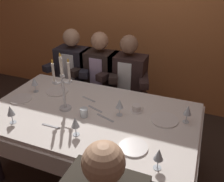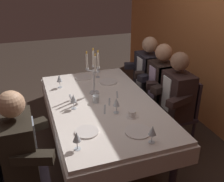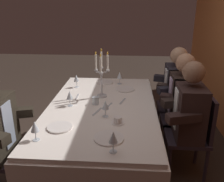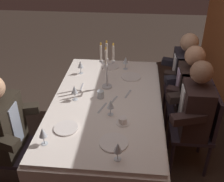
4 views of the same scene
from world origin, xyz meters
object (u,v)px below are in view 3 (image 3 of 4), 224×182
Objects in this scene: candelabra at (102,76)px; wine_glass_3 at (35,127)px; dinner_plate_1 at (125,89)px; water_tumbler_0 at (95,101)px; dinner_plate_3 at (109,138)px; wine_glass_1 at (120,76)px; wine_glass_2 at (70,95)px; coffee_cup_0 at (118,120)px; wine_glass_5 at (105,105)px; seated_diner_0 at (177,87)px; dinner_plate_0 at (60,127)px; dining_table at (102,116)px; wine_glass_4 at (113,138)px; seated_diner_1 at (182,98)px; wine_glass_0 at (76,78)px; seated_diner_2 at (190,111)px; dinner_plate_2 at (105,82)px.

wine_glass_3 is (0.95, -0.41, -0.13)m from candelabra.
water_tumbler_0 is (0.47, -0.30, 0.03)m from dinner_plate_1.
wine_glass_1 reaches higher than dinner_plate_3.
wine_glass_3 is at bearing -83.98° from dinner_plate_3.
coffee_cup_0 is at bearing 55.84° from wine_glass_2.
seated_diner_0 is at bearing 138.54° from wine_glass_5.
dinner_plate_0 is 1.31m from wine_glass_1.
water_tumbler_0 is (-0.68, -0.20, 0.03)m from dinner_plate_3.
dining_table is 0.60m from dinner_plate_0.
wine_glass_3 is 0.62m from wine_glass_4.
coffee_cup_0 is 0.11× the size of seated_diner_0.
wine_glass_1 is 0.13× the size of seated_diner_1.
wine_glass_0 is 1.29m from seated_diner_1.
dinner_plate_0 is at bearing -45.37° from seated_diner_0.
wine_glass_3 is at bearing -22.42° from wine_glass_1.
dining_table is at bearing -12.37° from wine_glass_1.
dinner_plate_3 reaches higher than dining_table.
seated_diner_2 is at bearing 127.65° from dinner_plate_3.
candelabra reaches higher than wine_glass_5.
wine_glass_3 and wine_glass_5 have the same top height.
dining_table is 14.70× the size of coffee_cup_0.
wine_glass_1 is 1.54m from wine_glass_3.
wine_glass_3 is 1.00× the size of wine_glass_4.
wine_glass_5 is at bearing 5.88° from dinner_plate_2.
seated_diner_2 is at bearing 85.53° from dining_table.
wine_glass_2 is (0.75, -0.48, 0.00)m from wine_glass_1.
dinner_plate_0 and dinner_plate_2 have the same top height.
wine_glass_3 is 0.67m from wine_glass_5.
wine_glass_0 is 1.48m from wine_glass_4.
dinner_plate_3 is 0.71m from water_tumbler_0.
seated_diner_0 reaches higher than coffee_cup_0.
seated_diner_1 is (-1.12, 0.71, -0.12)m from wine_glass_4.
seated_diner_0 is (-0.64, 0.95, -0.04)m from water_tumbler_0.
seated_diner_1 is at bearing 92.87° from candelabra.
seated_diner_1 is (0.38, 0.00, 0.00)m from seated_diner_0.
seated_diner_0 reaches higher than dinner_plate_0.
wine_glass_4 reaches higher than dining_table.
dinner_plate_0 is at bearing -20.42° from candelabra.
dinner_plate_1 is at bearing 134.84° from candelabra.
seated_diner_0 reaches higher than wine_glass_3.
candelabra reaches higher than dinner_plate_2.
wine_glass_5 is (0.22, 0.39, 0.00)m from wine_glass_2.
seated_diner_0 is (-0.70, 1.21, -0.12)m from wine_glass_2.
wine_glass_5 is (-0.45, 0.50, 0.00)m from wine_glass_3.
seated_diner_2 is (-0.64, 1.32, -0.12)m from wine_glass_3.
dinner_plate_1 is 1.40× the size of wine_glass_0.
water_tumbler_0 is at bearing -155.05° from wine_glass_5.
wine_glass_4 is 0.13× the size of seated_diner_0.
dining_table is 11.83× the size of wine_glass_1.
dinner_plate_1 and dinner_plate_3 have the same top height.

